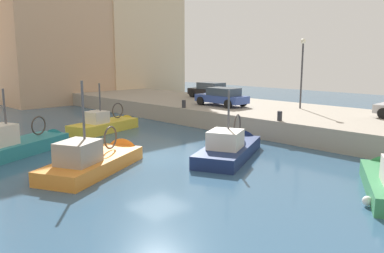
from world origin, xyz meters
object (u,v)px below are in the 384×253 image
(fishing_boat_orange, at_px, (98,166))
(parked_car_black, at_px, (210,90))
(fishing_boat_yellow, at_px, (108,129))
(quay_streetlamp, at_px, (302,62))
(mooring_bollard_south, at_px, (280,116))
(parked_car_blue, at_px, (222,97))
(fishing_boat_navy, at_px, (231,153))
(mooring_bollard_mid, at_px, (184,104))
(fishing_boat_teal, at_px, (22,150))

(fishing_boat_orange, height_order, parked_car_black, fishing_boat_orange)
(fishing_boat_yellow, distance_m, quay_streetlamp, 14.05)
(mooring_bollard_south, bearing_deg, parked_car_blue, 67.86)
(parked_car_black, xyz_separation_m, mooring_bollard_south, (-6.31, -11.35, -0.42))
(fishing_boat_navy, xyz_separation_m, fishing_boat_yellow, (-0.74, 9.93, -0.03))
(fishing_boat_navy, height_order, mooring_bollard_mid, fishing_boat_navy)
(fishing_boat_yellow, xyz_separation_m, quay_streetlamp, (10.89, -7.73, 4.35))
(fishing_boat_yellow, xyz_separation_m, mooring_bollard_south, (5.24, -9.73, 1.37))
(fishing_boat_orange, distance_m, parked_car_black, 19.07)
(fishing_boat_orange, height_order, fishing_boat_teal, fishing_boat_orange)
(fishing_boat_teal, bearing_deg, fishing_boat_navy, -47.25)
(mooring_bollard_south, height_order, quay_streetlamp, quay_streetlamp)
(fishing_boat_orange, xyz_separation_m, mooring_bollard_south, (10.41, -2.35, 1.33))
(mooring_bollard_south, relative_size, mooring_bollard_mid, 1.00)
(fishing_boat_yellow, xyz_separation_m, mooring_bollard_mid, (5.24, -1.73, 1.37))
(parked_car_blue, distance_m, mooring_bollard_south, 7.34)
(parked_car_blue, bearing_deg, fishing_boat_teal, 177.01)
(parked_car_blue, relative_size, parked_car_black, 1.00)
(parked_car_blue, height_order, parked_car_black, parked_car_black)
(fishing_boat_orange, bearing_deg, mooring_bollard_mid, 28.47)
(fishing_boat_teal, xyz_separation_m, mooring_bollard_south, (11.66, -7.54, 1.35))
(parked_car_black, bearing_deg, parked_car_blue, -127.88)
(fishing_boat_navy, distance_m, mooring_bollard_mid, 9.45)
(fishing_boat_navy, xyz_separation_m, fishing_boat_teal, (-7.16, 7.75, -0.01))
(parked_car_black, bearing_deg, fishing_boat_yellow, -172.02)
(fishing_boat_navy, height_order, fishing_boat_teal, fishing_boat_teal)
(fishing_boat_navy, height_order, parked_car_black, fishing_boat_navy)
(fishing_boat_teal, bearing_deg, fishing_boat_yellow, 18.79)
(parked_car_blue, xyz_separation_m, mooring_bollard_mid, (-2.76, 1.21, -0.42))
(fishing_boat_yellow, xyz_separation_m, parked_car_black, (11.55, 1.62, 1.79))
(fishing_boat_teal, distance_m, parked_car_black, 18.46)
(fishing_boat_teal, distance_m, parked_car_blue, 14.55)
(fishing_boat_navy, relative_size, mooring_bollard_south, 11.73)
(fishing_boat_teal, bearing_deg, parked_car_blue, -2.99)
(fishing_boat_navy, bearing_deg, fishing_boat_yellow, 94.25)
(fishing_boat_navy, xyz_separation_m, parked_car_black, (10.81, 11.55, 1.76))
(fishing_boat_orange, relative_size, mooring_bollard_south, 11.42)
(mooring_bollard_south, relative_size, quay_streetlamp, 0.11)
(fishing_boat_navy, distance_m, fishing_boat_teal, 10.55)
(fishing_boat_yellow, bearing_deg, fishing_boat_teal, -161.21)
(fishing_boat_yellow, relative_size, fishing_boat_orange, 0.93)
(fishing_boat_orange, bearing_deg, fishing_boat_teal, 103.55)
(fishing_boat_navy, bearing_deg, mooring_bollard_mid, 61.22)
(fishing_boat_navy, xyz_separation_m, mooring_bollard_mid, (4.50, 8.20, 1.34))
(parked_car_blue, relative_size, mooring_bollard_south, 7.35)
(fishing_boat_teal, height_order, quay_streetlamp, quay_streetlamp)
(parked_car_black, relative_size, mooring_bollard_south, 7.31)
(mooring_bollard_mid, bearing_deg, mooring_bollard_south, -90.00)
(mooring_bollard_south, bearing_deg, parked_car_black, 60.93)
(fishing_boat_yellow, bearing_deg, parked_car_blue, -20.16)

